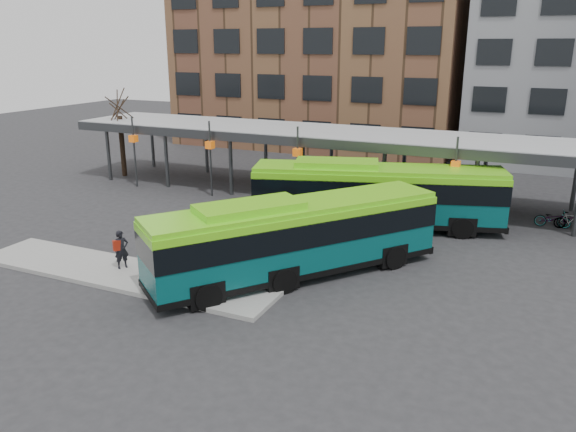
% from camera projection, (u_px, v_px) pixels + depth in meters
% --- Properties ---
extents(ground, '(120.00, 120.00, 0.00)m').
position_uv_depth(ground, '(271.00, 271.00, 24.15)').
color(ground, '#28282B').
rests_on(ground, ground).
extents(boarding_island, '(14.00, 3.00, 0.18)m').
position_uv_depth(boarding_island, '(123.00, 273.00, 23.69)').
color(boarding_island, gray).
rests_on(boarding_island, ground).
extents(canopy, '(40.00, 6.53, 4.80)m').
position_uv_depth(canopy, '(362.00, 137.00, 34.23)').
color(canopy, '#999B9E').
rests_on(canopy, ground).
extents(tree, '(1.64, 1.64, 5.60)m').
position_uv_depth(tree, '(122.00, 143.00, 41.00)').
color(tree, black).
rests_on(tree, ground).
extents(building_brick, '(26.00, 14.00, 22.00)m').
position_uv_depth(building_brick, '(324.00, 26.00, 52.74)').
color(building_brick, brown).
rests_on(building_brick, ground).
extents(bus_front, '(9.78, 11.55, 3.46)m').
position_uv_depth(bus_front, '(295.00, 236.00, 23.08)').
color(bus_front, '#074C4D').
rests_on(bus_front, ground).
extents(bus_rear, '(13.15, 6.31, 3.56)m').
position_uv_depth(bus_rear, '(376.00, 193.00, 29.47)').
color(bus_rear, '#074C4D').
rests_on(bus_rear, ground).
extents(pedestrian, '(0.66, 0.72, 1.66)m').
position_uv_depth(pedestrian, '(121.00, 249.00, 23.79)').
color(pedestrian, black).
rests_on(pedestrian, boarding_island).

